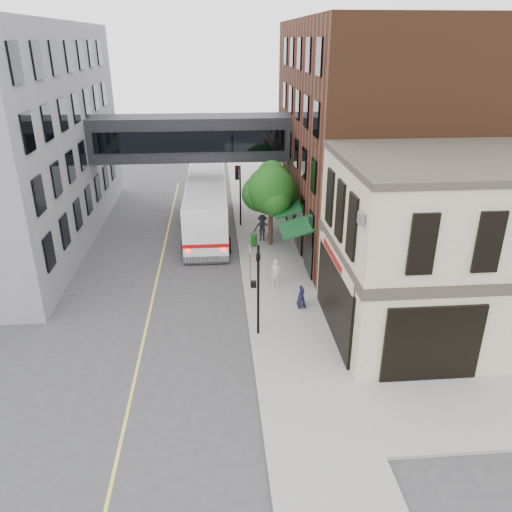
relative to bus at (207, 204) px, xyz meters
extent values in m
plane|color=#38383A|center=(2.08, -16.74, -1.96)|extent=(120.00, 120.00, 0.00)
cube|color=gray|center=(4.08, -2.74, -1.89)|extent=(4.00, 60.00, 0.15)
cube|color=tan|center=(11.08, -14.74, 2.11)|extent=(10.00, 8.00, 8.15)
cube|color=#38332B|center=(11.08, -14.74, 2.19)|extent=(10.12, 8.12, 0.50)
cube|color=#38332B|center=(11.08, -14.74, 6.34)|extent=(10.12, 8.12, 0.30)
cube|color=black|center=(6.02, -14.74, -0.11)|extent=(0.14, 6.40, 3.40)
cube|color=black|center=(5.98, -14.74, -0.11)|extent=(0.04, 5.90, 3.00)
cube|color=maroon|center=(5.96, -14.14, 1.84)|extent=(0.03, 3.60, 0.32)
cube|color=#492817|center=(12.08, -1.74, 5.04)|extent=(12.00, 18.00, 14.00)
cube|color=#0D3916|center=(5.22, -2.99, 1.04)|extent=(1.80, 13.00, 0.40)
cube|color=black|center=(-0.92, 1.26, 4.54)|extent=(14.00, 3.00, 3.00)
cube|color=black|center=(-0.92, -0.29, 4.54)|extent=(13.00, 0.08, 1.40)
cube|color=black|center=(-0.92, 2.81, 4.54)|extent=(13.00, 0.08, 1.40)
cylinder|color=black|center=(2.48, -14.74, 0.44)|extent=(0.12, 0.12, 4.50)
cube|color=black|center=(2.26, -14.74, 0.79)|extent=(0.25, 0.22, 0.30)
imported|color=black|center=(2.48, -14.74, 2.29)|extent=(0.20, 0.16, 1.00)
cylinder|color=black|center=(2.48, 0.26, 0.44)|extent=(0.12, 0.12, 4.50)
cube|color=black|center=(2.26, 0.26, 0.79)|extent=(0.25, 0.22, 0.30)
cube|color=black|center=(2.26, 0.26, 2.19)|extent=(0.28, 0.28, 1.00)
sphere|color=#FF0C05|center=(2.10, 0.26, 2.54)|extent=(0.18, 0.18, 0.18)
cylinder|color=gray|center=(2.48, -9.74, -0.31)|extent=(0.08, 0.08, 3.00)
cube|color=white|center=(2.46, -9.74, 0.39)|extent=(0.03, 0.75, 0.22)
cube|color=#0C591E|center=(2.46, -9.74, 0.94)|extent=(0.03, 0.70, 0.18)
cube|color=#B20C0C|center=(2.46, -9.74, -0.11)|extent=(0.03, 0.30, 0.40)
cylinder|color=#382619|center=(4.28, -3.74, -0.41)|extent=(0.28, 0.28, 2.80)
sphere|color=#175216|center=(4.28, -3.74, 1.99)|extent=(3.20, 3.20, 3.20)
sphere|color=#175216|center=(5.08, -3.24, 1.59)|extent=(2.20, 2.20, 2.20)
sphere|color=#175216|center=(3.58, -3.44, 1.69)|extent=(2.40, 2.40, 2.40)
sphere|color=#175216|center=(4.38, -3.14, 2.79)|extent=(2.00, 2.00, 2.00)
cube|color=#D8CC4C|center=(-2.92, -6.74, -1.96)|extent=(0.12, 40.00, 0.01)
cube|color=white|center=(0.00, 0.00, -0.10)|extent=(2.90, 13.02, 3.28)
cube|color=black|center=(0.00, 0.00, 0.47)|extent=(2.96, 12.79, 1.19)
cube|color=#B20C0C|center=(0.00, 0.00, -0.66)|extent=(2.97, 13.04, 0.25)
cylinder|color=black|center=(-1.44, -4.74, -1.40)|extent=(0.35, 1.13, 1.13)
cylinder|color=black|center=(1.39, -4.75, -1.40)|extent=(0.35, 1.13, 1.13)
cylinder|color=black|center=(-1.39, 4.31, -1.40)|extent=(0.35, 1.13, 1.13)
cylinder|color=black|center=(1.44, 4.29, -1.40)|extent=(0.35, 1.13, 1.13)
imported|color=beige|center=(3.88, -9.99, -1.01)|extent=(0.68, 0.54, 1.61)
imported|color=#CD8495|center=(4.32, -3.32, -1.00)|extent=(0.89, 0.76, 1.62)
imported|color=black|center=(3.80, -2.90, -0.90)|extent=(1.24, 0.78, 1.84)
cube|color=#155714|center=(3.09, -3.88, -1.39)|extent=(0.51, 0.48, 0.84)
cube|color=black|center=(4.95, -12.34, -1.29)|extent=(0.38, 0.59, 1.04)
camera|label=1|loc=(0.69, -34.88, 11.00)|focal=35.00mm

